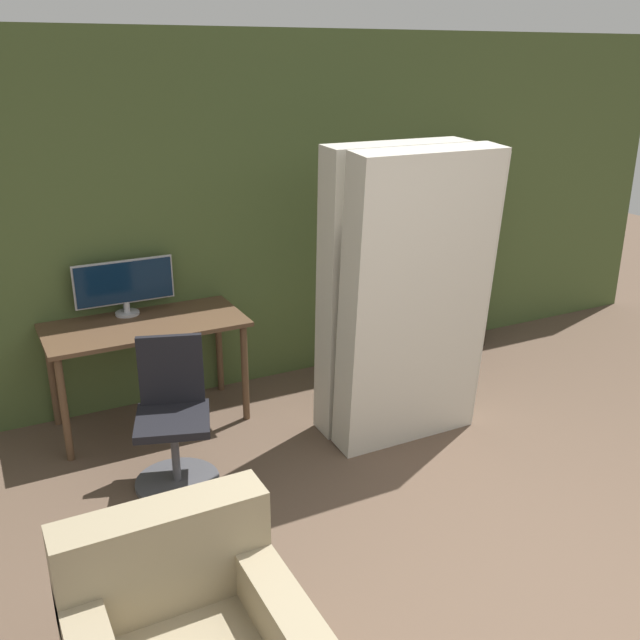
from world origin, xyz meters
TOP-DOWN VIEW (x-y plane):
  - wall_back at (0.00, 3.41)m, footprint 8.00×0.06m
  - desk at (-1.12, 3.05)m, footprint 1.37×0.67m
  - monitor at (-1.19, 3.28)m, footprint 0.70×0.17m
  - office_chair at (-1.18, 2.22)m, footprint 0.55×0.55m
  - bookshelf at (1.51, 3.26)m, footprint 0.76×0.31m
  - mattress_near at (0.41, 1.98)m, footprint 1.03×0.39m
  - mattress_far at (0.41, 2.29)m, footprint 1.03×0.32m

SIDE VIEW (x-z plane):
  - office_chair at x=-1.18m, z-range -0.09..0.83m
  - desk at x=-1.12m, z-range 0.29..1.05m
  - bookshelf at x=1.51m, z-range -0.01..1.65m
  - monitor at x=-1.19m, z-range 0.79..1.19m
  - mattress_far at x=0.41m, z-range 0.00..2.00m
  - mattress_near at x=0.41m, z-range 0.00..2.00m
  - wall_back at x=0.00m, z-range 0.00..2.70m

